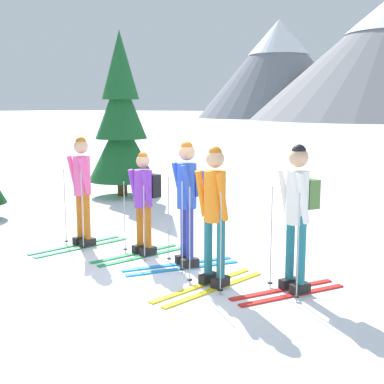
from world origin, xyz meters
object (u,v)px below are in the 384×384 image
skier_in_white (298,209)px  pine_tree_near (121,122)px  skier_in_blue (187,196)px  skier_in_purple (144,198)px  skier_in_orange (214,210)px  skier_in_pink (82,186)px

skier_in_white → pine_tree_near: size_ratio=0.44×
skier_in_blue → skier_in_white: size_ratio=0.98×
skier_in_purple → skier_in_orange: size_ratio=0.89×
skier_in_purple → skier_in_blue: bearing=-9.8°
skier_in_blue → skier_in_pink: bearing=179.5°
skier_in_purple → skier_in_blue: size_ratio=0.89×
pine_tree_near → skier_in_white: bearing=-34.6°
skier_in_purple → skier_in_blue: 0.92m
skier_in_pink → pine_tree_near: size_ratio=0.44×
skier_in_blue → skier_in_white: 1.73m
skier_in_pink → skier_in_white: size_ratio=0.98×
skier_in_pink → skier_in_orange: (2.82, -0.56, -0.00)m
skier_in_pink → pine_tree_near: 5.02m
skier_in_blue → pine_tree_near: size_ratio=0.44×
skier_in_white → pine_tree_near: (-6.39, 4.40, 0.85)m
skier_in_blue → skier_in_white: skier_in_white is taller
skier_in_pink → skier_in_orange: size_ratio=1.00×
skier_in_orange → skier_in_pink: bearing=168.7°
skier_in_purple → skier_in_white: skier_in_white is taller
skier_in_pink → pine_tree_near: bearing=121.8°
skier_in_orange → skier_in_white: bearing=20.2°
skier_in_pink → skier_in_orange: skier_in_pink is taller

